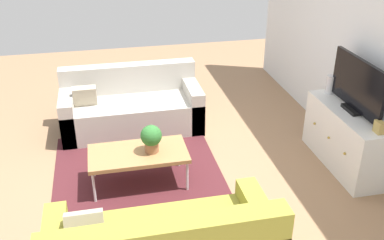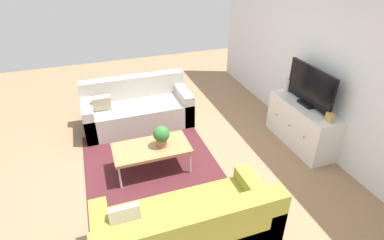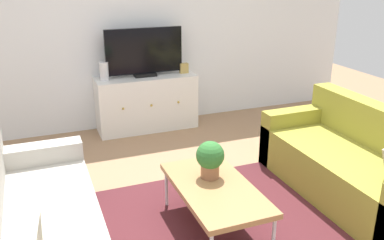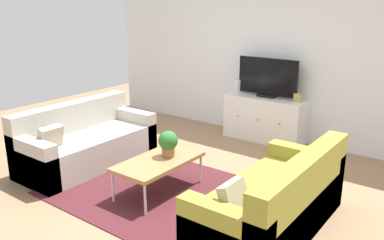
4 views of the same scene
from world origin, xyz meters
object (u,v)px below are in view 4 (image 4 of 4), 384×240
(couch_right_side, at_px, (277,206))
(tv_console, at_px, (265,119))
(couch_left_side, at_px, (84,144))
(mantel_clock, at_px, (298,98))
(coffee_table, at_px, (159,162))
(glass_vase, at_px, (238,86))
(flat_screen_tv, at_px, (268,78))
(potted_plant, at_px, (168,143))

(couch_right_side, relative_size, tv_console, 1.44)
(couch_left_side, bearing_deg, mantel_clock, 49.48)
(coffee_table, relative_size, mantel_clock, 8.19)
(coffee_table, distance_m, glass_vase, 2.49)
(flat_screen_tv, bearing_deg, glass_vase, -177.80)
(couch_left_side, height_order, glass_vase, glass_vase)
(couch_right_side, distance_m, tv_console, 2.74)
(couch_right_side, height_order, potted_plant, couch_right_side)
(glass_vase, bearing_deg, mantel_clock, 0.00)
(couch_right_side, distance_m, coffee_table, 1.47)
(flat_screen_tv, bearing_deg, potted_plant, -92.30)
(mantel_clock, bearing_deg, coffee_table, -104.69)
(mantel_clock, bearing_deg, couch_left_side, -130.52)
(glass_vase, bearing_deg, couch_left_side, -112.60)
(couch_right_side, bearing_deg, flat_screen_tv, 119.52)
(flat_screen_tv, relative_size, glass_vase, 4.35)
(potted_plant, height_order, flat_screen_tv, flat_screen_tv)
(couch_left_side, relative_size, couch_right_side, 1.00)
(tv_console, xyz_separation_m, glass_vase, (-0.52, 0.00, 0.47))
(coffee_table, distance_m, tv_console, 2.42)
(coffee_table, bearing_deg, couch_right_side, 1.73)
(couch_right_side, xyz_separation_m, mantel_clock, (-0.84, 2.37, 0.49))
(glass_vase, bearing_deg, tv_console, -0.01)
(couch_right_side, distance_m, glass_vase, 3.07)
(tv_console, distance_m, flat_screen_tv, 0.66)
(glass_vase, bearing_deg, coffee_table, -80.45)
(couch_left_side, relative_size, tv_console, 1.44)
(potted_plant, bearing_deg, coffee_table, -98.55)
(couch_left_side, distance_m, tv_console, 2.81)
(potted_plant, relative_size, mantel_clock, 2.39)
(coffee_table, distance_m, mantel_clock, 2.53)
(couch_left_side, distance_m, couch_right_side, 2.86)
(tv_console, relative_size, mantel_clock, 9.86)
(couch_right_side, xyz_separation_m, flat_screen_tv, (-1.36, 2.39, 0.73))
(couch_left_side, xyz_separation_m, couch_right_side, (2.86, 0.00, 0.00))
(couch_right_side, bearing_deg, coffee_table, -178.27)
(coffee_table, distance_m, potted_plant, 0.25)
(couch_left_side, xyz_separation_m, coffee_table, (1.40, -0.04, 0.09))
(potted_plant, bearing_deg, mantel_clock, 74.92)
(potted_plant, xyz_separation_m, flat_screen_tv, (0.09, 2.29, 0.43))
(coffee_table, relative_size, potted_plant, 3.42)
(flat_screen_tv, xyz_separation_m, glass_vase, (-0.52, -0.02, -0.19))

